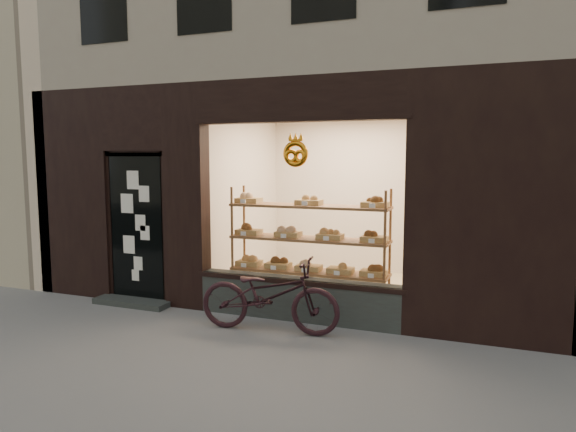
% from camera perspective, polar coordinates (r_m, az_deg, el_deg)
% --- Properties ---
extents(ground, '(90.00, 90.00, 0.00)m').
position_cam_1_polar(ground, '(5.25, -12.09, -17.31)').
color(ground, slate).
extents(display_shelf, '(2.20, 0.45, 1.70)m').
position_cam_1_polar(display_shelf, '(7.03, 2.32, -3.91)').
color(display_shelf, brown).
rests_on(display_shelf, ground).
extents(bicycle, '(1.78, 0.78, 0.91)m').
position_cam_1_polar(bicycle, '(6.27, -2.09, -8.76)').
color(bicycle, black).
rests_on(bicycle, ground).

